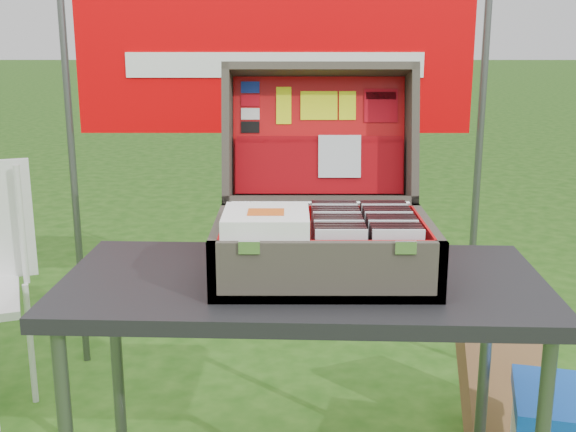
{
  "coord_description": "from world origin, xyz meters",
  "views": [
    {
      "loc": [
        0.06,
        -1.88,
        1.42
      ],
      "look_at": [
        0.06,
        0.1,
        0.92
      ],
      "focal_mm": 45.0,
      "sensor_mm": 36.0,
      "label": 1
    }
  ],
  "objects": [
    {
      "name": "chair_leg_br",
      "position": [
        -0.95,
        0.72,
        0.25
      ],
      "size": [
        0.02,
        0.02,
        0.49
      ],
      "primitive_type": "cylinder",
      "color": "silver",
      "rests_on": "ground"
    },
    {
      "name": "suitcase_liner_wall_right",
      "position": [
        0.41,
        -0.06,
        0.88
      ],
      "size": [
        0.01,
        0.36,
        0.13
      ],
      "primitive_type": "cube",
      "color": "red",
      "rests_on": "suitcase_base_bottom"
    },
    {
      "name": "cd_right_13",
      "position": [
        0.32,
        0.07,
        0.9
      ],
      "size": [
        0.13,
        0.01,
        0.14
      ],
      "primitive_type": "cube",
      "color": "black",
      "rests_on": "suitcase_liner_floor"
    },
    {
      "name": "songbook_6",
      "position": [
        0.0,
        -0.14,
        0.98
      ],
      "size": [
        0.21,
        0.21,
        0.0
      ],
      "primitive_type": "cube",
      "color": "white",
      "rests_on": "suitcase_base_wall_front"
    },
    {
      "name": "lid_sticker_cc_c",
      "position": [
        -0.06,
        0.31,
        1.19
      ],
      "size": [
        0.06,
        0.01,
        0.03
      ],
      "primitive_type": "cube",
      "rotation": [
        -1.77,
        0.0,
        0.0
      ],
      "color": "white",
      "rests_on": "suitcase_lid_liner"
    },
    {
      "name": "songbook_7",
      "position": [
        0.0,
        -0.14,
        0.98
      ],
      "size": [
        0.21,
        0.21,
        0.0
      ],
      "primitive_type": "cube",
      "color": "white",
      "rests_on": "suitcase_base_wall_front"
    },
    {
      "name": "songbook_5",
      "position": [
        0.0,
        -0.14,
        0.97
      ],
      "size": [
        0.21,
        0.21,
        0.0
      ],
      "primitive_type": "cube",
      "color": "white",
      "rests_on": "suitcase_base_wall_front"
    },
    {
      "name": "cd_left_0",
      "position": [
        0.19,
        -0.22,
        0.9
      ],
      "size": [
        0.13,
        0.01,
        0.14
      ],
      "primitive_type": "cube",
      "color": "silver",
      "rests_on": "suitcase_liner_floor"
    },
    {
      "name": "suitcase_pocket_cd",
      "position": [
        0.21,
        0.26,
        1.06
      ],
      "size": [
        0.13,
        0.04,
        0.13
      ],
      "primitive_type": "cube",
      "rotation": [
        -1.77,
        0.0,
        0.0
      ],
      "color": "silver",
      "rests_on": "suitcase_lid_pocket"
    },
    {
      "name": "cd_right_8",
      "position": [
        0.32,
        -0.04,
        0.9
      ],
      "size": [
        0.13,
        0.01,
        0.14
      ],
      "primitive_type": "cube",
      "color": "silver",
      "rests_on": "suitcase_liner_floor"
    },
    {
      "name": "cd_right_5",
      "position": [
        0.32,
        -0.11,
        0.9
      ],
      "size": [
        0.13,
        0.01,
        0.14
      ],
      "primitive_type": "cube",
      "color": "black",
      "rests_on": "suitcase_liner_floor"
    },
    {
      "name": "cd_right_10",
      "position": [
        0.32,
        0.0,
        0.9
      ],
      "size": [
        0.13,
        0.01,
        0.14
      ],
      "primitive_type": "cube",
      "color": "black",
      "rests_on": "suitcase_liner_floor"
    },
    {
      "name": "songbook_1",
      "position": [
        0.0,
        -0.14,
        0.95
      ],
      "size": [
        0.21,
        0.21,
        0.0
      ],
      "primitive_type": "cube",
      "color": "white",
      "rests_on": "suitcase_base_wall_front"
    },
    {
      "name": "suitcase_pocket_edge",
      "position": [
        0.15,
        0.28,
        1.11
      ],
      "size": [
        0.49,
        0.02,
        0.02
      ],
      "primitive_type": "cube",
      "rotation": [
        -1.77,
        0.0,
        0.0
      ],
      "color": "#870309",
      "rests_on": "suitcase_lid_pocket"
    },
    {
      "name": "songbook_0",
      "position": [
        0.0,
        -0.14,
        0.95
      ],
      "size": [
        0.21,
        0.21,
        0.0
      ],
      "primitive_type": "cube",
      "color": "white",
      "rests_on": "suitcase_base_wall_front"
    },
    {
      "name": "songbook_8",
      "position": [
        0.0,
        -0.14,
        0.99
      ],
      "size": [
        0.21,
        0.21,
        0.0
      ],
      "primitive_type": "cube",
      "color": "white",
      "rests_on": "suitcase_base_wall_front"
    },
    {
      "name": "lid_sticker_band_bar",
      "position": [
        0.34,
        0.32,
        1.24
      ],
      "size": [
        0.09,
        0.01,
        0.02
      ],
      "primitive_type": "cube",
      "rotation": [
        -1.77,
        0.0,
        0.0
      ],
      "color": "black",
      "rests_on": "suitcase_lid_liner"
    },
    {
      "name": "table_leg_bl",
      "position": [
        -0.48,
        0.19,
        0.38
      ],
      "size": [
        0.04,
        0.04,
        0.75
      ],
      "primitive_type": "cylinder",
      "color": "#59595B",
      "rests_on": "ground"
    },
    {
      "name": "banner_post_right",
      "position": [
        0.85,
        1.1,
        0.85
      ],
      "size": [
        0.03,
        0.03,
        1.7
      ],
      "primitive_type": "cylinder",
      "color": "#59595B",
      "rests_on": "ground"
    },
    {
      "name": "suitcase_liner_floor",
      "position": [
        0.15,
        -0.06,
        0.82
      ],
      "size": [
        0.52,
        0.36,
        0.01
      ],
      "primitive_type": "cube",
      "color": "red",
      "rests_on": "suitcase_base_bottom"
    },
    {
      "name": "lid_card_neon_tall",
      "position": [
        0.04,
        0.32,
        1.21
      ],
      "size": [
        0.05,
        0.03,
        0.11
      ],
      "primitive_type": "cube",
      "rotation": [
        -1.77,
        0.0,
        0.0
      ],
      "color": "#D8E613",
      "rests_on": "suitcase_lid_liner"
    },
    {
      "name": "suitcase_base_wall_right",
      "position": [
        0.42,
        -0.06,
        0.87
      ],
      "size": [
        0.02,
        0.41,
        0.15
      ],
      "primitive_type": "cube",
      "color": "brown",
      "rests_on": "table_top"
    },
    {
      "name": "lid_sticker_cc_b",
      "position": [
        -0.06,
        0.32,
        1.22
      ],
      "size": [
        0.06,
        0.01,
        0.03
      ],
      "primitive_type": "cube",
      "rotation": [
        -1.77,
        0.0,
        0.0
      ],
      "color": "#B50613",
      "rests_on": "suitcase_lid_liner"
    },
    {
      "name": "cd_right_7",
      "position": [
        0.32,
        -0.06,
        0.9
      ],
      "size": [
        0.13,
        0.01,
        0.14
      ],
      "primitive_type": "cube",
      "color": "black",
      "rests_on": "suitcase_liner_floor"
    },
    {
      "name": "cd_left_3",
      "position": [
        0.19,
        -0.15,
        0.9
      ],
      "size": [
        0.13,
        0.01,
        0.14
      ],
      "primitive_type": "cube",
      "color": "black",
      "rests_on": "suitcase_liner_floor"
    },
    {
      "name": "banner_text",
      "position": [
        0.0,
        1.08,
        1.3
      ],
      "size": [
        1.2,
        0.0,
        0.1
      ],
      "primitive_type": "cube",
      "color": "white",
      "rests_on": "banner"
    },
    {
      "name": "suitcase_lid_rim_far",
      "position": [
        0.15,
        0.29,
        1.32
      ],
      "size": [
        0.57,
        0.15,
        0.05
      ],
      "primitive_type": "cube",
      "rotation": [
        -1.77,
        0.0,
        0.0
      ],
      "color": "brown",
      "rests_on": "suitcase_lid_back"
    },
    {
      "name": "cd_left_2",
      "position": [
        0.19,
        -0.17,
        0.9
      ],
      "size": [
        0.13,
        0.01,
        0.14
      ],
      "primitive_type": "cube",
      "color": "black",
      "rests_on": "suitcase_liner_floor"
    },
    {
      "name": "songbook_3",
      "position": [
        0.0,
        -0.14,
        0.96
      ],
      "size": [
        0.21,
        0.21,
        0.0
      ],
      "primitive_type": "cube",
      "color": "white",
      "rests_on": "suitcase_base_wall_front"
    },
    {
      "name": "cd_left_4",
      "position": [
        0.19,
        -0.13,
        0.9
      ],
      "size": [
        0.13,
        0.01,
        0.14
      ],
      "primitive_type": "cube",
      "color": "silver",
      "rests_on": "suitcase_liner_floor"
    },
    {
      "name": "cd_left_5",
      "position": [
        0.19,
        -0.11,
        0.9
      ],
      "size": [
        0.13,
        0.01,
        0.14
      ],
      "primitive_type": "cube",
      "color": "black",
      "rests_on": "suitcase_liner_floor"
    },
    {
      "name": "cd_left_7",
      "position": [
        0.19,
        -0.06,
        0.9
      ],
      "size": [
        0.13,
        0.01,
        0.14
      ],
      "primitive_type": "cube",
      "color": "black",
      "rests_on": "suitcase_liner_floor"
    },
    {
      "name": "songbook_2",
      "position": [
        0.0,
        -0.14,
        0.96
      ],
      "size": [
        0.21,
        0.21,
        0.0
      ],
      "primitive_type": "cube",
      "color": "white",
      "rests_on": "suitcase_base_wall_front"
    },
    {
      "name": "cardboard_box",
      "position": [
        0.85,
        0.55,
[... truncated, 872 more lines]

